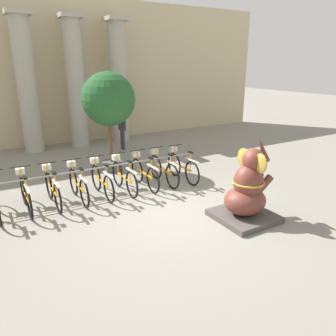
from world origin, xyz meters
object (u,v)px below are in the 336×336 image
bicycle_8 (182,167)px  elephant_statue (247,192)px  potted_tree (109,101)px  bicycle_2 (53,189)px  bicycle_4 (102,181)px  bicycle_7 (163,169)px  bicycle_1 (26,194)px  bicycle_3 (78,185)px  bicycle_5 (124,177)px  bicycle_6 (144,173)px  person_pedestrian (122,126)px

bicycle_8 → elephant_statue: 2.90m
potted_tree → elephant_statue: bearing=-74.2°
bicycle_2 → bicycle_4: 1.25m
bicycle_7 → bicycle_1: bearing=-180.0°
bicycle_1 → bicycle_4: (1.87, -0.02, 0.00)m
bicycle_1 → bicycle_3: 1.25m
bicycle_1 → bicycle_8: bearing=-0.8°
bicycle_1 → bicycle_8: 4.36m
bicycle_5 → bicycle_3: bearing=179.3°
bicycle_4 → bicycle_6: size_ratio=1.00×
bicycle_2 → elephant_statue: bearing=-39.2°
bicycle_5 → bicycle_7: 1.25m
bicycle_6 → bicycle_7: 0.62m
bicycle_2 → potted_tree: size_ratio=0.55×
bicycle_4 → bicycle_7: 1.87m
bicycle_5 → bicycle_8: 1.87m
bicycle_8 → bicycle_6: bearing=178.3°
bicycle_4 → person_pedestrian: person_pedestrian is taller
bicycle_5 → bicycle_6: bearing=0.6°
bicycle_1 → elephant_statue: size_ratio=0.90×
potted_tree → bicycle_1: bearing=-147.0°
potted_tree → bicycle_2: bearing=-140.3°
bicycle_2 → bicycle_8: (3.74, -0.06, 0.00)m
person_pedestrian → bicycle_2: bearing=-130.5°
bicycle_1 → person_pedestrian: 6.03m
bicycle_3 → bicycle_1: bearing=179.4°
bicycle_3 → bicycle_8: same height
bicycle_8 → bicycle_1: bearing=179.2°
bicycle_3 → bicycle_8: 3.12m
bicycle_6 → elephant_statue: (1.12, -2.92, 0.23)m
bicycle_1 → bicycle_7: size_ratio=1.00×
bicycle_3 → bicycle_7: 2.49m
elephant_statue → potted_tree: size_ratio=0.61×
bicycle_6 → bicycle_7: same height
bicycle_8 → elephant_statue: bearing=-92.6°
elephant_statue → potted_tree: potted_tree is taller
bicycle_4 → person_pedestrian: 4.91m
bicycle_1 → bicycle_4: 1.87m
bicycle_5 → elephant_statue: bearing=-59.2°
bicycle_4 → bicycle_8: 2.49m
bicycle_4 → bicycle_5: 0.62m
bicycle_2 → elephant_statue: (3.61, -2.95, 0.23)m
bicycle_1 → elephant_statue: elephant_statue is taller
bicycle_2 → bicycle_5: (1.87, -0.03, 0.00)m
bicycle_5 → bicycle_6: (0.62, 0.01, 0.00)m
bicycle_2 → person_pedestrian: person_pedestrian is taller
bicycle_7 → potted_tree: potted_tree is taller
bicycle_8 → person_pedestrian: person_pedestrian is taller
bicycle_1 → bicycle_2: (0.62, 0.00, 0.00)m
bicycle_7 → elephant_statue: (0.49, -2.94, 0.23)m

